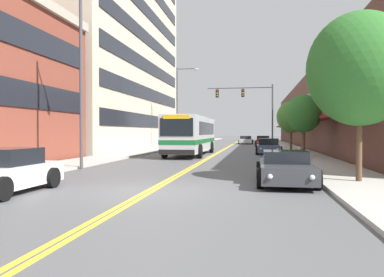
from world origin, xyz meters
TOP-DOWN VIEW (x-y plane):
  - ground_plane at (0.00, 37.00)m, footprint 240.00×240.00m
  - sidewalk_left at (-6.99, 37.00)m, footprint 2.97×106.00m
  - sidewalk_right at (6.99, 37.00)m, footprint 2.97×106.00m
  - centre_line at (0.00, 37.00)m, footprint 0.34×106.00m
  - office_tower_left at (-14.71, 29.88)m, footprint 12.08×30.08m
  - storefront_row_right at (12.70, 37.00)m, footprint 9.10×68.00m
  - city_bus at (-1.83, 18.47)m, footprint 2.82×11.73m
  - car_white_parked_left_near at (-4.30, -1.20)m, footprint 2.03×4.18m
  - car_champagne_parked_left_mid at (-4.30, 33.50)m, footprint 1.97×4.63m
  - car_dark_grey_parked_right_foreground at (4.34, 2.33)m, footprint 2.03×4.41m
  - car_slate_blue_parked_right_mid at (4.36, 20.69)m, footprint 2.12×4.15m
  - car_red_parked_right_far at (4.27, 38.08)m, footprint 2.05×4.39m
  - car_silver_moving_lead at (1.84, 46.70)m, footprint 2.19×4.90m
  - traffic_signal_mast at (2.74, 32.03)m, footprint 7.51×0.38m
  - street_lamp_left_near at (-4.98, 6.02)m, footprint 2.55×0.28m
  - street_lamp_left_far at (-4.98, 29.26)m, footprint 2.52×0.28m
  - street_tree_right_near at (6.90, 2.58)m, footprint 3.66×3.66m
  - street_tree_right_mid at (6.68, 16.26)m, footprint 2.47×2.47m
  - street_tree_right_far at (6.69, 25.82)m, footprint 2.77×2.77m
  - fire_hydrant at (5.95, 12.27)m, footprint 0.29×0.21m

SIDE VIEW (x-z plane):
  - ground_plane at x=0.00m, z-range 0.00..0.00m
  - centre_line at x=0.00m, z-range 0.00..0.01m
  - sidewalk_left at x=-6.99m, z-range 0.00..0.12m
  - sidewalk_right at x=6.99m, z-range 0.00..0.12m
  - fire_hydrant at x=5.95m, z-range 0.12..0.95m
  - car_dark_grey_parked_right_foreground at x=4.34m, z-range -0.02..1.15m
  - car_silver_moving_lead at x=1.84m, z-range -0.03..1.21m
  - car_slate_blue_parked_right_mid at x=4.36m, z-range -0.05..1.27m
  - car_champagne_parked_left_mid at x=-4.30m, z-range -0.03..1.25m
  - car_red_parked_right_far at x=4.27m, z-range -0.05..1.31m
  - car_white_parked_left_near at x=-4.30m, z-range -0.05..1.31m
  - city_bus at x=-1.83m, z-range 0.20..3.24m
  - street_tree_right_mid at x=6.68m, z-range 0.96..5.37m
  - street_tree_right_far at x=6.69m, z-range 0.94..5.65m
  - storefront_row_right at x=12.70m, z-range 0.00..8.15m
  - street_tree_right_near at x=6.90m, z-range 1.09..7.07m
  - traffic_signal_mast at x=2.74m, z-range 1.58..8.87m
  - street_lamp_left_far at x=-4.98m, z-range 0.80..9.78m
  - street_lamp_left_near at x=-4.98m, z-range 0.81..10.19m
  - office_tower_left at x=-14.71m, z-range 0.00..24.64m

